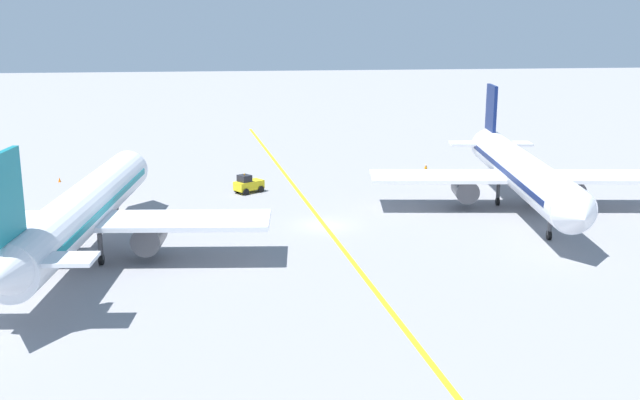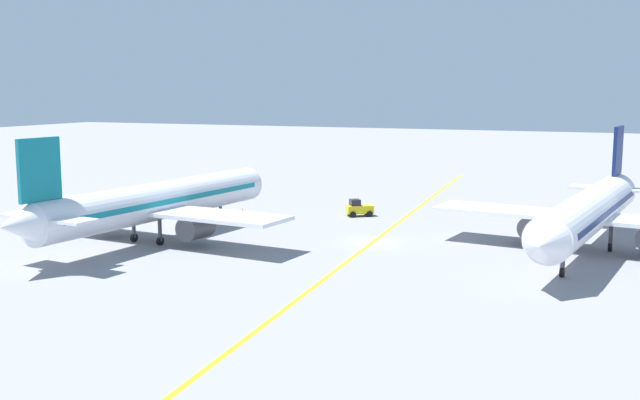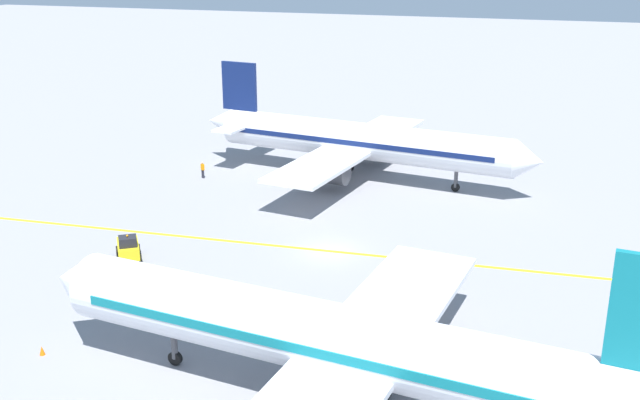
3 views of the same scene
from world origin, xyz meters
The scene contains 8 objects.
ground_plane centered at (0.00, 0.00, 0.00)m, with size 400.00×400.00×0.00m, color gray.
apron_yellow_centreline centered at (0.00, 0.00, 0.00)m, with size 0.40×120.00×0.01m, color yellow.
airplane_at_gate centered at (-19.02, -3.23, 3.71)m, with size 28.44×35.52×10.60m.
airplane_adjacent_stand centered at (19.20, 6.94, 3.71)m, with size 28.39×35.55×10.60m.
baggage_tug_white centered at (6.21, -13.55, 0.90)m, with size 3.32×2.96×2.11m.
ground_crew_worker centered at (-13.92, -17.79, 0.91)m, with size 0.37×0.52×1.68m.
traffic_cone_near_nose centered at (26.85, -21.45, 0.28)m, with size 0.32×0.32×0.55m, color orange.
traffic_cone_mid_apron centered at (19.65, -10.70, 0.28)m, with size 0.32×0.32×0.55m, color orange.
Camera 1 is at (8.43, 62.76, 17.69)m, focal length 42.00 mm.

